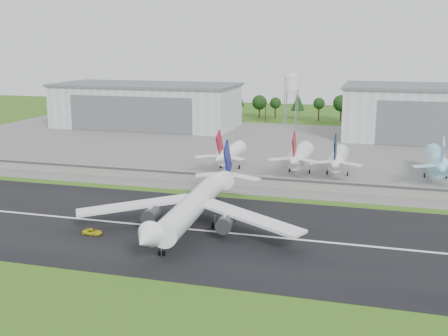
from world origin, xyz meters
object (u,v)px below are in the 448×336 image
(ground_vehicle, at_px, (92,232))
(parked_jet_navy, at_px, (338,159))
(main_airliner, at_px, (192,211))
(parked_jet_red_a, at_px, (229,154))
(parked_jet_red_b, at_px, (299,156))
(parked_jet_skyblue, at_px, (437,161))

(ground_vehicle, height_order, parked_jet_navy, parked_jet_navy)
(main_airliner, bearing_deg, parked_jet_red_a, -85.18)
(parked_jet_red_b, bearing_deg, ground_vehicle, -116.25)
(parked_jet_skyblue, bearing_deg, parked_jet_navy, -171.09)
(parked_jet_red_a, relative_size, parked_jet_red_b, 1.00)
(main_airliner, height_order, parked_jet_red_a, main_airliner)
(parked_jet_red_a, height_order, parked_jet_skyblue, parked_jet_skyblue)
(parked_jet_red_a, xyz_separation_m, parked_jet_skyblue, (70.52, 5.08, 0.39))
(parked_jet_navy, relative_size, parked_jet_skyblue, 0.84)
(main_airliner, bearing_deg, ground_vehicle, 20.41)
(main_airliner, height_order, ground_vehicle, main_airliner)
(main_airliner, distance_m, ground_vehicle, 24.27)
(main_airliner, bearing_deg, parked_jet_skyblue, -133.50)
(parked_jet_red_b, distance_m, parked_jet_skyblue, 45.49)
(ground_vehicle, height_order, parked_jet_red_a, parked_jet_red_a)
(main_airliner, relative_size, parked_jet_red_a, 1.89)
(parked_jet_navy, bearing_deg, main_airliner, -113.37)
(parked_jet_red_a, distance_m, parked_jet_skyblue, 70.70)
(parked_jet_red_b, relative_size, parked_jet_navy, 1.00)
(parked_jet_red_b, bearing_deg, main_airliner, -103.31)
(parked_jet_skyblue, bearing_deg, ground_vehicle, -135.48)
(parked_jet_navy, bearing_deg, ground_vehicle, -123.60)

